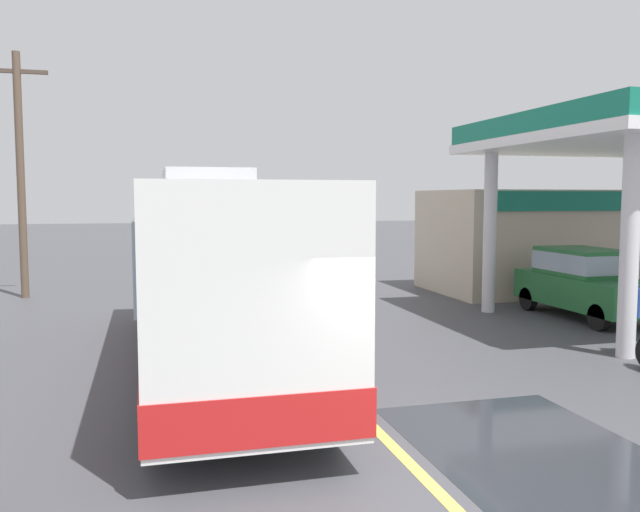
# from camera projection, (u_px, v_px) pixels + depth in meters

# --- Properties ---
(ground) EXTENTS (120.00, 120.00, 0.00)m
(ground) POSITION_uv_depth(u_px,v_px,m) (222.00, 275.00, 26.89)
(ground) COLOR #424247
(lane_divider_stripe) EXTENTS (0.16, 50.00, 0.01)m
(lane_divider_stripe) POSITION_uv_depth(u_px,v_px,m) (239.00, 292.00, 22.07)
(lane_divider_stripe) COLOR #D8CC4C
(lane_divider_stripe) RESTS_ON ground
(wet_puddle_patch) EXTENTS (2.79, 4.24, 0.01)m
(wet_puddle_patch) POSITION_uv_depth(u_px,v_px,m) (537.00, 453.00, 8.09)
(wet_puddle_patch) COLOR #26282D
(wet_puddle_patch) RESTS_ON ground
(coach_bus_main) EXTENTS (2.60, 11.04, 3.69)m
(coach_bus_main) POSITION_uv_depth(u_px,v_px,m) (211.00, 275.00, 12.14)
(coach_bus_main) COLOR white
(coach_bus_main) RESTS_ON ground
(gas_station_roadside) EXTENTS (9.10, 11.95, 5.10)m
(gas_station_roadside) POSITION_uv_depth(u_px,v_px,m) (573.00, 215.00, 20.33)
(gas_station_roadside) COLOR #147259
(gas_station_roadside) RESTS_ON ground
(car_at_pump) EXTENTS (1.70, 4.20, 1.82)m
(car_at_pump) POSITION_uv_depth(u_px,v_px,m) (585.00, 279.00, 17.21)
(car_at_pump) COLOR #1E602D
(car_at_pump) RESTS_ON ground
(minibus_opposing_lane) EXTENTS (2.04, 6.13, 2.44)m
(minibus_opposing_lane) POSITION_uv_depth(u_px,v_px,m) (250.00, 232.00, 32.57)
(minibus_opposing_lane) COLOR #BFB799
(minibus_opposing_lane) RESTS_ON ground
(utility_pole_roadside) EXTENTS (1.80, 0.24, 7.63)m
(utility_pole_roadside) POSITION_uv_depth(u_px,v_px,m) (20.00, 171.00, 20.44)
(utility_pole_roadside) COLOR brown
(utility_pole_roadside) RESTS_ON ground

